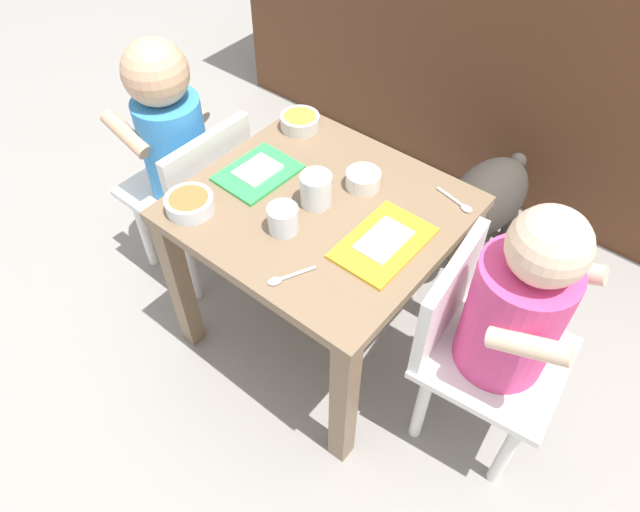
# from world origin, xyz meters

# --- Properties ---
(ground_plane) EXTENTS (7.00, 7.00, 0.00)m
(ground_plane) POSITION_xyz_m (0.00, 0.00, 0.00)
(ground_plane) COLOR gray
(kitchen_cabinet_back) EXTENTS (2.00, 0.36, 1.02)m
(kitchen_cabinet_back) POSITION_xyz_m (0.00, 0.99, 0.51)
(kitchen_cabinet_back) COLOR #56331E
(kitchen_cabinet_back) RESTS_ON ground
(dining_table) EXTENTS (0.57, 0.53, 0.47)m
(dining_table) POSITION_xyz_m (0.00, 0.00, 0.39)
(dining_table) COLOR #7A6047
(dining_table) RESTS_ON ground
(seated_child_left) EXTENTS (0.28, 0.28, 0.71)m
(seated_child_left) POSITION_xyz_m (-0.45, -0.03, 0.45)
(seated_child_left) COLOR white
(seated_child_left) RESTS_ON ground
(seated_child_right) EXTENTS (0.31, 0.31, 0.70)m
(seated_child_right) POSITION_xyz_m (0.45, 0.02, 0.44)
(seated_child_right) COLOR white
(seated_child_right) RESTS_ON ground
(dog) EXTENTS (0.20, 0.45, 0.32)m
(dog) POSITION_xyz_m (0.17, 0.52, 0.21)
(dog) COLOR #332D28
(dog) RESTS_ON ground
(food_tray_left) EXTENTS (0.14, 0.18, 0.02)m
(food_tray_left) POSITION_xyz_m (-0.17, -0.01, 0.48)
(food_tray_left) COLOR green
(food_tray_left) RESTS_ON dining_table
(food_tray_right) EXTENTS (0.14, 0.21, 0.02)m
(food_tray_right) POSITION_xyz_m (0.17, -0.01, 0.48)
(food_tray_right) COLOR gold
(food_tray_right) RESTS_ON dining_table
(water_cup_left) EXTENTS (0.07, 0.07, 0.07)m
(water_cup_left) POSITION_xyz_m (-0.01, 0.00, 0.51)
(water_cup_left) COLOR white
(water_cup_left) RESTS_ON dining_table
(water_cup_right) EXTENTS (0.06, 0.06, 0.06)m
(water_cup_right) POSITION_xyz_m (-0.01, -0.11, 0.50)
(water_cup_right) COLOR white
(water_cup_right) RESTS_ON dining_table
(veggie_bowl_near) EXTENTS (0.08, 0.08, 0.04)m
(veggie_bowl_near) POSITION_xyz_m (0.04, 0.11, 0.49)
(veggie_bowl_near) COLOR white
(veggie_bowl_near) RESTS_ON dining_table
(cereal_bowl_left_side) EXTENTS (0.10, 0.10, 0.03)m
(cereal_bowl_left_side) POSITION_xyz_m (-0.22, 0.19, 0.49)
(cereal_bowl_left_side) COLOR silver
(cereal_bowl_left_side) RESTS_ON dining_table
(veggie_bowl_far) EXTENTS (0.10, 0.10, 0.03)m
(veggie_bowl_far) POSITION_xyz_m (-0.20, -0.19, 0.49)
(veggie_bowl_far) COLOR white
(veggie_bowl_far) RESTS_ON dining_table
(spoon_by_left_tray) EXTENTS (0.10, 0.03, 0.01)m
(spoon_by_left_tray) POSITION_xyz_m (0.23, 0.19, 0.48)
(spoon_by_left_tray) COLOR silver
(spoon_by_left_tray) RESTS_ON dining_table
(spoon_by_right_tray) EXTENTS (0.06, 0.09, 0.01)m
(spoon_by_right_tray) POSITION_xyz_m (0.08, -0.20, 0.48)
(spoon_by_right_tray) COLOR silver
(spoon_by_right_tray) RESTS_ON dining_table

